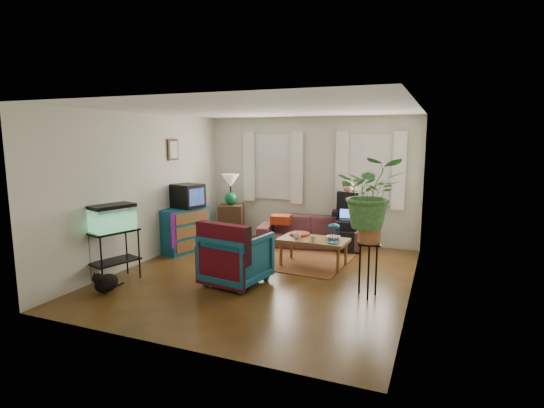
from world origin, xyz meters
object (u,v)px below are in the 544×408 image
at_px(side_table, 231,221).
at_px(sofa, 310,227).
at_px(dresser, 184,229).
at_px(armchair, 236,255).
at_px(plant_stand, 368,270).
at_px(aquarium_stand, 115,256).
at_px(coffee_table, 313,252).

bearing_deg(side_table, sofa, -1.36).
distance_m(sofa, side_table, 1.80).
bearing_deg(dresser, armchair, -21.30).
xyz_separation_m(sofa, side_table, (-1.80, 0.04, -0.03)).
bearing_deg(side_table, dresser, -104.69).
bearing_deg(plant_stand, side_table, 144.84).
bearing_deg(sofa, plant_stand, -66.14).
height_order(dresser, aquarium_stand, dresser).
relative_size(aquarium_stand, armchair, 0.91).
height_order(armchair, plant_stand, armchair).
xyz_separation_m(side_table, plant_stand, (3.35, -2.36, 0.02)).
bearing_deg(aquarium_stand, dresser, 107.13).
relative_size(dresser, coffee_table, 0.82).
relative_size(aquarium_stand, plant_stand, 1.02).
bearing_deg(dresser, plant_stand, -1.67).
distance_m(sofa, dresser, 2.48).
height_order(aquarium_stand, plant_stand, aquarium_stand).
height_order(sofa, dresser, dresser).
distance_m(coffee_table, plant_stand, 1.54).
bearing_deg(aquarium_stand, side_table, 101.13).
bearing_deg(armchair, side_table, -51.88).
bearing_deg(plant_stand, coffee_table, 135.73).
distance_m(dresser, aquarium_stand, 1.87).
distance_m(aquarium_stand, plant_stand, 3.79).
bearing_deg(dresser, coffee_table, 14.57).
bearing_deg(side_table, plant_stand, -35.16).
xyz_separation_m(side_table, dresser, (-0.34, -1.30, 0.05)).
height_order(side_table, coffee_table, side_table).
bearing_deg(plant_stand, armchair, -173.88).
distance_m(armchair, plant_stand, 1.94).
distance_m(dresser, coffee_table, 2.60).
bearing_deg(coffee_table, armchair, -120.33).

